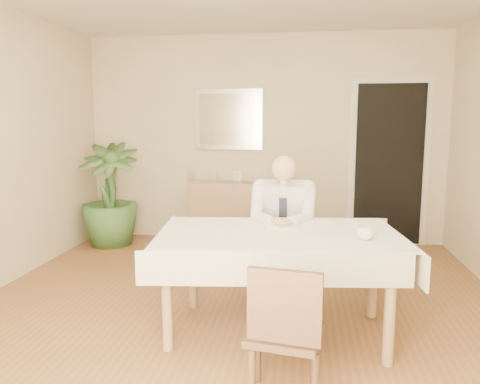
# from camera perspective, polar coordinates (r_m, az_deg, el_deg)

# --- Properties ---
(room) EXTENTS (5.00, 5.02, 2.60)m
(room) POSITION_cam_1_polar(r_m,az_deg,el_deg) (3.49, -0.79, 4.82)
(room) COLOR brown
(room) RESTS_ON ground
(window) EXTENTS (1.34, 0.04, 1.44)m
(window) POSITION_cam_1_polar(r_m,az_deg,el_deg) (1.11, -20.40, 3.60)
(window) COLOR silver
(window) RESTS_ON room
(doorway) EXTENTS (0.96, 0.07, 2.10)m
(doorway) POSITION_cam_1_polar(r_m,az_deg,el_deg) (6.02, 17.67, 3.19)
(doorway) COLOR silver
(doorway) RESTS_ON ground
(mirror) EXTENTS (0.86, 0.04, 0.76)m
(mirror) POSITION_cam_1_polar(r_m,az_deg,el_deg) (5.99, -1.41, 8.84)
(mirror) COLOR silver
(mirror) RESTS_ON room
(dining_table) EXTENTS (1.82, 1.20, 0.75)m
(dining_table) POSITION_cam_1_polar(r_m,az_deg,el_deg) (3.37, 4.72, -6.28)
(dining_table) COLOR #9A8056
(dining_table) RESTS_ON ground
(chair_far) EXTENTS (0.44, 0.44, 0.92)m
(chair_far) POSITION_cam_1_polar(r_m,az_deg,el_deg) (4.26, 5.36, -5.13)
(chair_far) COLOR #452C1F
(chair_far) RESTS_ON ground
(chair_near) EXTENTS (0.44, 0.44, 0.81)m
(chair_near) POSITION_cam_1_polar(r_m,az_deg,el_deg) (2.58, 5.47, -16.33)
(chair_near) COLOR #452C1F
(chair_near) RESTS_ON ground
(seated_man) EXTENTS (0.48, 0.72, 1.24)m
(seated_man) POSITION_cam_1_polar(r_m,az_deg,el_deg) (3.94, 5.21, -3.73)
(seated_man) COLOR white
(seated_man) RESTS_ON ground
(plate) EXTENTS (0.26, 0.26, 0.02)m
(plate) POSITION_cam_1_polar(r_m,az_deg,el_deg) (3.53, 5.16, -4.02)
(plate) COLOR white
(plate) RESTS_ON dining_table
(food) EXTENTS (0.14, 0.14, 0.06)m
(food) POSITION_cam_1_polar(r_m,az_deg,el_deg) (3.53, 5.16, -3.68)
(food) COLOR olive
(food) RESTS_ON dining_table
(knife) EXTENTS (0.01, 0.13, 0.01)m
(knife) POSITION_cam_1_polar(r_m,az_deg,el_deg) (3.47, 5.78, -3.98)
(knife) COLOR silver
(knife) RESTS_ON dining_table
(fork) EXTENTS (0.01, 0.13, 0.01)m
(fork) POSITION_cam_1_polar(r_m,az_deg,el_deg) (3.47, 4.45, -3.95)
(fork) COLOR silver
(fork) RESTS_ON dining_table
(coffee_mug) EXTENTS (0.14, 0.14, 0.09)m
(coffee_mug) POSITION_cam_1_polar(r_m,az_deg,el_deg) (3.23, 15.04, -4.84)
(coffee_mug) COLOR white
(coffee_mug) RESTS_ON dining_table
(sideboard) EXTENTS (0.99, 0.40, 0.77)m
(sideboard) POSITION_cam_1_polar(r_m,az_deg,el_deg) (5.96, -1.60, -2.43)
(sideboard) COLOR #9A8056
(sideboard) RESTS_ON ground
(photo_frame_left) EXTENTS (0.10, 0.02, 0.14)m
(photo_frame_left) POSITION_cam_1_polar(r_m,az_deg,el_deg) (6.01, -6.02, 2.02)
(photo_frame_left) COLOR silver
(photo_frame_left) RESTS_ON sideboard
(photo_frame_center) EXTENTS (0.10, 0.02, 0.14)m
(photo_frame_center) POSITION_cam_1_polar(r_m,az_deg,el_deg) (5.96, -3.30, 2.00)
(photo_frame_center) COLOR silver
(photo_frame_center) RESTS_ON sideboard
(photo_frame_right) EXTENTS (0.10, 0.02, 0.14)m
(photo_frame_right) POSITION_cam_1_polar(r_m,az_deg,el_deg) (5.91, -0.30, 1.96)
(photo_frame_right) COLOR silver
(photo_frame_right) RESTS_ON sideboard
(potted_palm) EXTENTS (0.81, 0.81, 1.27)m
(potted_palm) POSITION_cam_1_polar(r_m,az_deg,el_deg) (5.99, -15.63, -0.27)
(potted_palm) COLOR #2D4C21
(potted_palm) RESTS_ON ground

